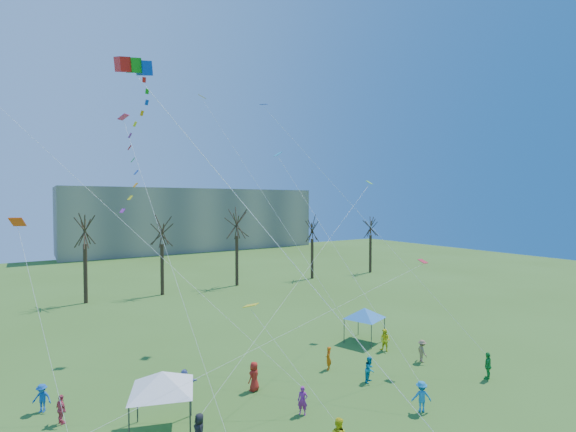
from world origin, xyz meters
TOP-DOWN VIEW (x-y plane):
  - distant_building at (22.00, 82.00)m, footprint 60.00×14.00m
  - bare_tree_row at (5.71, 36.60)m, footprint 70.38×9.04m
  - big_box_kite at (-7.46, 8.34)m, footprint 5.60×7.54m
  - canopy_tent_white at (-7.06, 6.32)m, footprint 4.02×4.02m
  - canopy_tent_blue at (11.02, 10.58)m, footprint 3.62×3.62m
  - festival_crowd at (-1.21, 4.97)m, footprint 26.56×13.23m
  - small_kites_aloft at (0.01, 11.48)m, footprint 29.99×18.98m

SIDE VIEW (x-z plane):
  - festival_crowd at x=-1.21m, z-range -0.07..1.79m
  - canopy_tent_blue at x=11.02m, z-range 1.00..3.87m
  - canopy_tent_white at x=-7.06m, z-range 1.11..4.32m
  - bare_tree_row at x=5.71m, z-range 1.65..12.63m
  - distant_building at x=22.00m, z-range 0.00..15.00m
  - small_kites_aloft at x=0.01m, z-range -2.98..29.47m
  - big_box_kite at x=-7.46m, z-range 3.19..26.37m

